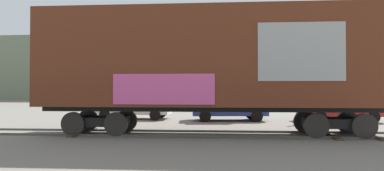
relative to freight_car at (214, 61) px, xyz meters
The scene contains 8 objects.
ground_plane 3.04m from the freight_car, ahead, with size 260.00×260.00×0.00m, color slate.
track 3.12m from the freight_car, ahead, with size 60.02×3.77×0.08m.
freight_car is the anchor object (origin of this frame).
flagpole 13.83m from the freight_car, 50.18° to the left, with size 1.26×0.63×8.38m.
hillside 58.93m from the freight_car, 89.30° to the left, with size 123.39×38.25×16.19m.
parked_car_white 8.39m from the freight_car, 129.28° to the left, with size 4.45×1.96×1.72m.
parked_car_blue 6.20m from the freight_car, 83.57° to the left, with size 4.40×2.30×1.79m.
parked_car_red 9.27m from the freight_car, 40.83° to the left, with size 4.42×2.38×1.62m.
Camera 1 is at (-0.45, -12.43, 1.76)m, focal length 29.20 mm.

